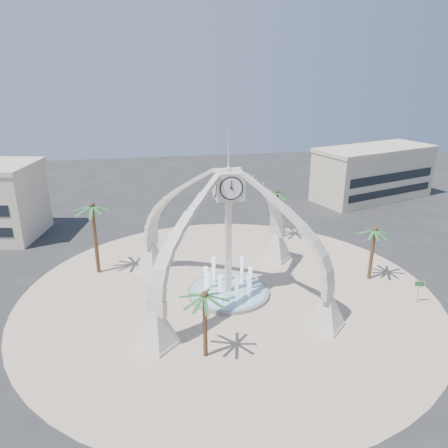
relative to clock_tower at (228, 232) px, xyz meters
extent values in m
plane|color=#282828|center=(0.00, 0.00, -6.49)|extent=(140.00, 140.00, 0.00)
cylinder|color=#CAAF96|center=(0.00, 0.00, -6.46)|extent=(40.00, 40.00, 0.06)
cube|color=beige|center=(0.00, 0.00, -1.59)|extent=(0.55, 0.55, 9.80)
cube|color=beige|center=(0.00, 0.00, 4.56)|extent=(2.50, 2.50, 2.50)
cone|color=beige|center=(0.00, 0.00, 7.81)|extent=(0.20, 0.20, 4.00)
cylinder|color=white|center=(0.00, -1.29, 4.56)|extent=(1.84, 0.04, 1.84)
pyramid|color=beige|center=(7.07, 7.07, -4.89)|extent=(3.80, 3.80, 3.20)
pyramid|color=beige|center=(-7.07, 7.07, -4.89)|extent=(3.80, 3.80, 3.20)
pyramid|color=beige|center=(-7.07, -7.07, -4.89)|extent=(3.80, 3.80, 3.20)
pyramid|color=beige|center=(7.07, -7.07, -4.89)|extent=(3.80, 3.80, 3.20)
cylinder|color=gray|center=(0.00, 0.00, -6.29)|extent=(8.00, 8.00, 0.40)
cylinder|color=#8EBCD4|center=(0.00, 0.00, -6.07)|extent=(7.40, 7.40, 0.04)
cone|color=white|center=(0.00, 0.00, -4.47)|extent=(0.60, 0.60, 3.20)
cube|color=beige|center=(30.00, 28.00, -2.49)|extent=(21.49, 13.79, 8.00)
cube|color=beige|center=(30.00, 28.00, 1.81)|extent=(21.87, 14.17, 0.60)
cylinder|color=brown|center=(15.14, 0.51, -3.68)|extent=(0.37, 0.37, 5.63)
cylinder|color=brown|center=(-12.81, 7.25, -2.64)|extent=(0.41, 0.41, 7.71)
cylinder|color=brown|center=(8.80, 13.25, -3.33)|extent=(0.37, 0.37, 6.31)
cylinder|color=brown|center=(-3.57, -9.14, -3.78)|extent=(0.34, 0.34, 5.43)
cylinder|color=slate|center=(17.12, -4.93, -5.28)|extent=(0.08, 0.08, 2.42)
cube|color=#175C27|center=(17.12, -4.93, -4.46)|extent=(0.79, 0.32, 0.48)
cube|color=white|center=(17.12, -4.93, -4.46)|extent=(0.84, 0.33, 0.55)
camera|label=1|loc=(-7.36, -36.99, 14.54)|focal=35.00mm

